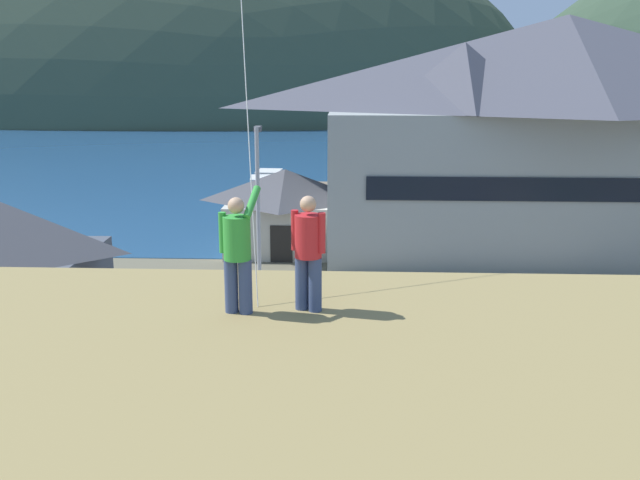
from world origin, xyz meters
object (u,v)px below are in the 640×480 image
storage_shed_waterside (285,209)px  parked_car_mid_row_near (482,421)px  storage_shed_near_lot (9,276)px  moored_boat_inner_slip (270,189)px  person_kite_flyer (237,250)px  harbor_lodge (561,128)px  parked_car_back_row_right (91,417)px  parked_car_front_row_silver (310,392)px  person_companion (308,250)px  wharf_dock (317,199)px  moored_boat_outer_mooring (363,195)px  moored_boat_wharfside (264,196)px  parking_light_pole (258,206)px  parked_car_back_row_left (554,333)px

storage_shed_waterside → parked_car_mid_row_near: (6.70, -20.39, -1.19)m
storage_shed_near_lot → parked_car_mid_row_near: storage_shed_near_lot is taller
moored_boat_inner_slip → person_kite_flyer: person_kite_flyer is taller
harbor_lodge → parked_car_back_row_right: bearing=-128.4°
parked_car_mid_row_near → person_kite_flyer: bearing=-129.2°
parked_car_back_row_right → parked_car_front_row_silver: bearing=17.1°
harbor_lodge → person_companion: (-11.43, -27.39, 0.48)m
moored_boat_inner_slip → wharf_dock: bearing=-28.7°
wharf_dock → parked_car_back_row_right: (-3.99, -33.73, 0.71)m
moored_boat_outer_mooring → moored_boat_inner_slip: size_ratio=0.73×
storage_shed_waterside → moored_boat_wharfside: bearing=102.3°
moored_boat_wharfside → parking_light_pole: parking_light_pole is taller
moored_boat_wharfside → parked_car_back_row_right: (-0.34, -32.58, 0.34)m
person_companion → parked_car_back_row_left: bearing=58.6°
wharf_dock → moored_boat_wharfside: (-3.64, -1.15, 0.37)m
moored_boat_inner_slip → parking_light_pole: parking_light_pole is taller
storage_shed_near_lot → person_kite_flyer: 16.17m
storage_shed_waterside → storage_shed_near_lot: bearing=-119.2°
parked_car_back_row_left → parked_car_mid_row_near: 6.98m
moored_boat_wharfside → person_companion: size_ratio=4.78×
storage_shed_near_lot → parked_car_mid_row_near: (14.65, -6.19, -1.65)m
moored_boat_wharfside → person_companion: 39.11m
storage_shed_near_lot → parked_car_mid_row_near: 15.99m
storage_shed_near_lot → person_companion: (10.77, -12.06, 4.17)m
parked_car_mid_row_near → parking_light_pole: 13.34m
moored_boat_wharfside → parked_car_back_row_right: size_ratio=1.96×
harbor_lodge → moored_boat_wharfside: size_ratio=3.04×
parked_car_front_row_silver → parked_car_back_row_left: 9.03m
wharf_dock → moored_boat_inner_slip: 4.08m
storage_shed_waterside → parked_car_mid_row_near: bearing=-71.8°
parking_light_pole → person_kite_flyer: (1.96, -17.01, 2.68)m
storage_shed_near_lot → moored_boat_wharfside: bearing=78.5°
harbor_lodge → parked_car_back_row_left: 16.85m
moored_boat_outer_mooring → wharf_dock: bearing=175.1°
parked_car_back_row_left → parked_car_back_row_right: (-13.08, -6.30, 0.00)m
parked_car_back_row_right → person_companion: (5.77, -5.66, 5.83)m
moored_boat_inner_slip → parked_car_back_row_left: size_ratio=1.80×
storage_shed_near_lot → person_kite_flyer: size_ratio=3.25×
moored_boat_wharfside → parked_car_back_row_left: 29.20m
parked_car_back_row_left → storage_shed_near_lot: bearing=179.7°
person_companion → parked_car_mid_row_near: bearing=56.5°
harbor_lodge → moored_boat_outer_mooring: bearing=130.5°
moored_boat_inner_slip → person_companion: (5.35, -41.34, 6.17)m
moored_boat_outer_mooring → parked_car_back_row_left: size_ratio=1.31×
moored_boat_inner_slip → moored_boat_wharfside: bearing=-91.5°
harbor_lodge → storage_shed_waterside: bearing=-175.5°
storage_shed_waterside → parked_car_mid_row_near: 21.50m
harbor_lodge → parking_light_pole: size_ratio=3.52×
harbor_lodge → parking_light_pole: bearing=-143.9°
moored_boat_wharfside → parking_light_pole: (2.44, -21.38, 3.51)m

